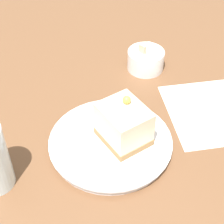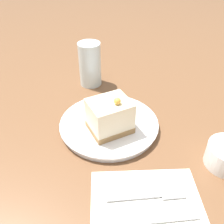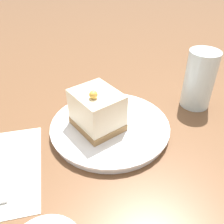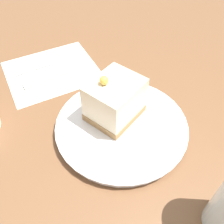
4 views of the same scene
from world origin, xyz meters
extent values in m
plane|color=brown|center=(0.00, 0.00, 0.00)|extent=(4.00, 4.00, 0.00)
cylinder|color=white|center=(-0.01, 0.03, 0.01)|extent=(0.24, 0.24, 0.02)
cylinder|color=white|center=(-0.01, 0.03, 0.02)|extent=(0.25, 0.25, 0.00)
cube|color=#9E7547|center=(0.01, 0.02, 0.03)|extent=(0.10, 0.11, 0.01)
cube|color=beige|center=(0.01, 0.02, 0.07)|extent=(0.10, 0.11, 0.07)
sphere|color=#EFB747|center=(0.03, 0.04, 0.11)|extent=(0.02, 0.02, 0.02)
cube|color=white|center=(0.23, 0.04, 0.00)|extent=(0.22, 0.24, 0.00)
cube|color=#B2B2B7|center=(0.20, 0.02, 0.01)|extent=(0.03, 0.11, 0.00)
cube|color=#B2B2B7|center=(0.22, 0.09, 0.01)|extent=(0.03, 0.05, 0.00)
cube|color=#B2B2B7|center=(0.25, -0.01, 0.01)|extent=(0.03, 0.09, 0.00)
cube|color=#B2B2B7|center=(0.26, 0.07, 0.01)|extent=(0.02, 0.09, 0.00)
camera|label=1|loc=(-0.21, -0.44, 0.57)|focal=60.00mm
camera|label=2|loc=(0.46, -0.10, 0.42)|focal=40.00mm
camera|label=3|loc=(0.17, 0.40, 0.35)|focal=40.00mm
camera|label=4|loc=(-0.23, 0.24, 0.38)|focal=40.00mm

